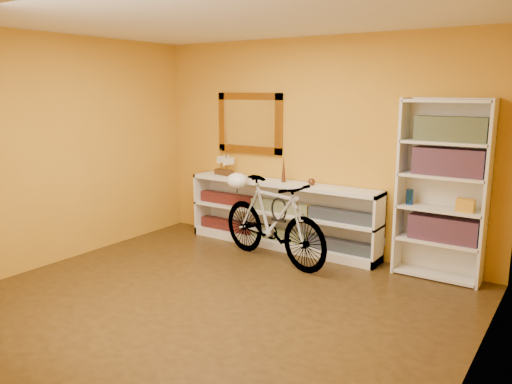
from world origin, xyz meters
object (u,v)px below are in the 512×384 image
Objects in this scene: bookcase at (442,191)px; helmet at (237,181)px; console_unit at (281,215)px; bicycle at (273,220)px.

helmet is at bearing -170.61° from bookcase.
bookcase is (1.93, 0.03, 0.52)m from console_unit.
helmet is (-2.35, -0.39, -0.08)m from bookcase.
bicycle is (-1.73, -0.55, -0.45)m from bookcase.
helmet is at bearing -139.26° from console_unit.
helmet is (-0.42, -0.36, 0.45)m from console_unit.
helmet is at bearing 90.00° from bicycle.
console_unit is at bearing 35.50° from bicycle.
bookcase is 2.39m from helmet.
bicycle is (0.20, -0.52, 0.07)m from console_unit.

